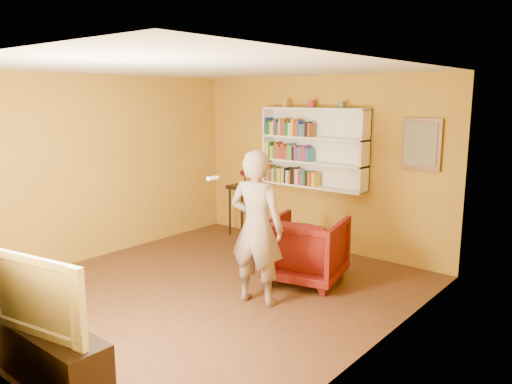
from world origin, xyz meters
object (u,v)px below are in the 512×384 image
(bookshelf, at_px, (315,148))
(tv_cabinet, at_px, (50,355))
(console_table, at_px, (245,194))
(ruby_lustre, at_px, (245,174))
(person, at_px, (257,228))
(television, at_px, (45,291))
(armchair, at_px, (306,249))

(bookshelf, height_order, tv_cabinet, bookshelf)
(console_table, distance_m, ruby_lustre, 0.35)
(person, distance_m, television, 2.41)
(ruby_lustre, relative_size, television, 0.23)
(console_table, bearing_deg, bookshelf, 6.93)
(ruby_lustre, relative_size, armchair, 0.29)
(ruby_lustre, bearing_deg, television, -69.02)
(tv_cabinet, xyz_separation_m, television, (0.00, 0.00, 0.57))
(bookshelf, distance_m, tv_cabinet, 4.87)
(ruby_lustre, height_order, television, ruby_lustre)
(bookshelf, distance_m, person, 2.48)
(armchair, xyz_separation_m, person, (-0.06, -0.95, 0.47))
(console_table, xyz_separation_m, tv_cabinet, (1.73, -4.50, -0.49))
(bookshelf, distance_m, armchair, 1.92)
(console_table, xyz_separation_m, person, (2.01, -2.11, 0.18))
(tv_cabinet, bearing_deg, person, 83.12)
(tv_cabinet, bearing_deg, television, 0.00)
(console_table, bearing_deg, person, -46.39)
(bookshelf, bearing_deg, armchair, -60.28)
(bookshelf, bearing_deg, tv_cabinet, -84.94)
(person, height_order, tv_cabinet, person)
(television, bearing_deg, armchair, 73.48)
(bookshelf, height_order, console_table, bookshelf)
(ruby_lustre, relative_size, tv_cabinet, 0.21)
(armchair, height_order, television, television)
(person, bearing_deg, console_table, -59.67)
(ruby_lustre, xyz_separation_m, tv_cabinet, (1.73, -4.50, -0.84))
(armchair, xyz_separation_m, tv_cabinet, (-0.34, -3.33, -0.20))
(person, relative_size, television, 1.55)
(console_table, xyz_separation_m, television, (1.73, -4.50, 0.08))
(bookshelf, distance_m, console_table, 1.58)
(armchair, relative_size, person, 0.52)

